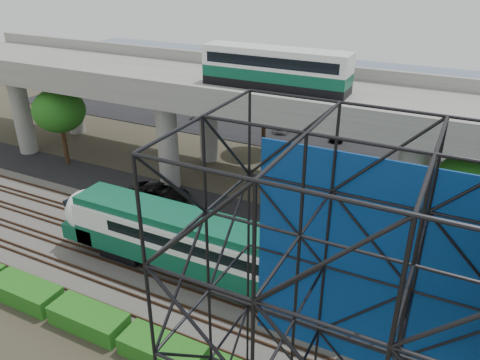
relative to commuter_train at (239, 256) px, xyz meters
The scene contains 12 objects.
ground 4.17m from the commuter_train, 138.45° to the right, with size 140.00×140.00×0.00m, color #474233.
ballast_bed 3.58m from the commuter_train, behind, with size 90.00×12.00×0.20m, color slate.
service_road 9.24m from the commuter_train, 104.87° to the left, with size 90.00×5.00×0.08m, color black.
parking_lot 32.21m from the commuter_train, 94.03° to the left, with size 90.00×18.00×0.08m, color black.
harbor_water 54.12m from the commuter_train, 92.39° to the left, with size 140.00×40.00×0.03m, color #475D75.
rail_tracks 3.44m from the commuter_train, behind, with size 90.00×9.52×0.16m.
commuter_train is the anchor object (origin of this frame).
overpass 15.17m from the commuter_train, 99.62° to the left, with size 80.00×12.00×12.40m.
hedge_strip 6.83m from the commuter_train, 101.22° to the right, with size 34.60×1.80×1.20m.
trees 16.00m from the commuter_train, 116.04° to the left, with size 40.94×16.94×7.69m.
suv 13.93m from the commuter_train, 146.07° to the left, with size 2.50×5.42×1.51m, color black.
parked_cars 31.87m from the commuter_train, 95.34° to the left, with size 37.40×9.64×1.32m.
Camera 1 is at (12.65, -18.49, 19.00)m, focal length 35.00 mm.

